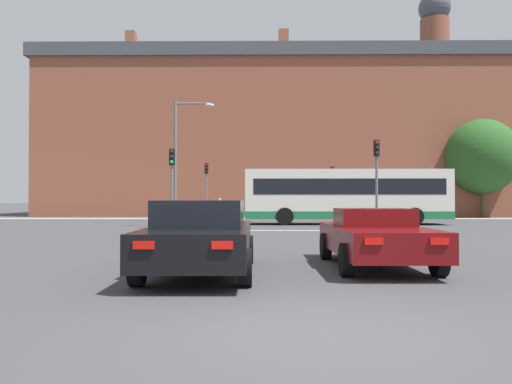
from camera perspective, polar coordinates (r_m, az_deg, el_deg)
The scene contains 16 objects.
ground_plane at distance 5.74m, azimuth 7.22°, elevation -15.55°, with size 400.00×400.00×0.00m, color #3D3D3F.
stop_line_strip at distance 23.48m, azimuth 2.14°, elevation -4.41°, with size 7.50×0.30×0.01m, color silver.
far_pavement at distance 38.10m, azimuth 1.54°, elevation -3.05°, with size 68.34×2.50×0.01m, color gray.
brick_civic_building at distance 48.26m, azimuth 3.25°, elevation 6.31°, with size 44.28×12.77×21.41m.
car_saloon_left at distance 9.91m, azimuth -6.27°, elevation -4.99°, with size 2.06×4.91×1.44m.
car_roadster_right at distance 11.10m, azimuth 13.42°, elevation -5.01°, with size 2.00×4.51×1.26m.
bus_crossing_lead at distance 29.78m, azimuth 10.23°, elevation -0.35°, with size 11.81×2.72×3.19m.
traffic_light_near_left at distance 24.75m, azimuth -9.59°, elevation 1.94°, with size 0.26×0.31×3.94m.
traffic_light_near_right at distance 25.01m, azimuth 13.63°, elevation 2.53°, with size 0.26×0.31×4.37m.
traffic_light_far_left at distance 37.65m, azimuth -5.69°, elevation 1.23°, with size 0.26×0.31×4.22m.
traffic_light_far_right at distance 37.73m, azimuth 8.73°, elevation 0.96°, with size 0.26×0.31×3.92m.
street_lamp_junction at distance 26.74m, azimuth -8.41°, elevation 4.88°, with size 2.14×0.36×6.70m.
pedestrian_waiting at distance 38.11m, azimuth -4.16°, elevation -1.69°, with size 0.45×0.35×1.57m.
pedestrian_walking_east at distance 38.51m, azimuth 9.89°, elevation -1.52°, with size 0.46×0.38×1.71m.
pedestrian_walking_west at distance 38.94m, azimuth 7.79°, elevation -1.53°, with size 0.45×0.36×1.71m.
tree_by_building at distance 45.04m, azimuth 24.41°, elevation 3.70°, with size 5.86×5.86×8.06m.
Camera 1 is at (-0.64, -5.51, 1.45)m, focal length 35.00 mm.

